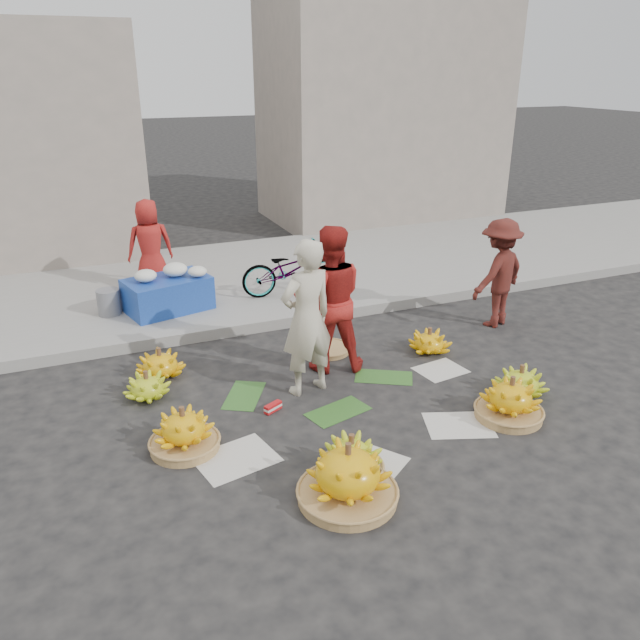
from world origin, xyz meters
name	(u,v)px	position (x,y,z in m)	size (l,w,h in m)	color
ground	(339,401)	(0.00, 0.00, 0.00)	(80.00, 80.00, 0.00)	black
curb	(273,322)	(0.00, 2.20, 0.07)	(40.00, 0.25, 0.15)	gray
sidewalk	(232,278)	(0.00, 4.30, 0.06)	(40.00, 4.00, 0.12)	gray
building_right	(382,105)	(4.50, 7.70, 2.50)	(5.00, 3.00, 5.00)	gray
newspaper_scatter	(373,439)	(0.00, -0.80, 0.00)	(3.20, 1.80, 0.00)	beige
banana_leaves	(323,394)	(-0.10, 0.20, 0.00)	(2.00, 1.00, 0.00)	#24541C
banana_bunch_0	(184,431)	(-1.69, -0.26, 0.19)	(0.64, 0.64, 0.44)	olive
banana_bunch_1	(351,458)	(-0.43, -1.21, 0.17)	(0.63, 0.63, 0.40)	olive
banana_bunch_2	(348,475)	(-0.60, -1.51, 0.24)	(0.94, 0.94, 0.54)	olive
banana_bunch_3	(510,400)	(1.45, -0.96, 0.20)	(0.70, 0.70, 0.46)	olive
banana_bunch_4	(521,381)	(1.88, -0.61, 0.15)	(0.69, 0.69, 0.34)	#8FAF19
banana_bunch_5	(429,342)	(1.54, 0.69, 0.14)	(0.55, 0.55, 0.32)	#ECB20B
banana_bunch_6	(147,386)	(-1.86, 0.86, 0.13)	(0.54, 0.54, 0.32)	#8FAF19
banana_bunch_7	(160,364)	(-1.65, 1.33, 0.15)	(0.69, 0.69, 0.35)	#ECB20B
basket_spare	(328,350)	(0.38, 1.18, 0.03)	(0.54, 0.54, 0.06)	olive
incense_stack	(273,407)	(-0.72, 0.07, 0.05)	(0.20, 0.06, 0.08)	red
vendor_cream	(307,318)	(-0.22, 0.36, 0.85)	(0.62, 0.41, 1.71)	beige
vendor_red	(329,299)	(0.22, 0.78, 0.86)	(0.83, 0.65, 1.71)	#B3231B
man_striped	(499,273)	(2.85, 1.12, 0.74)	(0.95, 0.55, 1.48)	maroon
flower_table	(168,292)	(-1.23, 3.09, 0.39)	(1.25, 0.95, 0.65)	navy
grey_bucket	(109,302)	(-2.02, 3.24, 0.30)	(0.31, 0.31, 0.35)	slate
flower_vendor	(150,245)	(-1.28, 4.08, 0.81)	(0.68, 0.44, 1.38)	#B3231B
bicycle	(291,269)	(0.59, 3.03, 0.51)	(1.49, 0.52, 0.79)	gray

